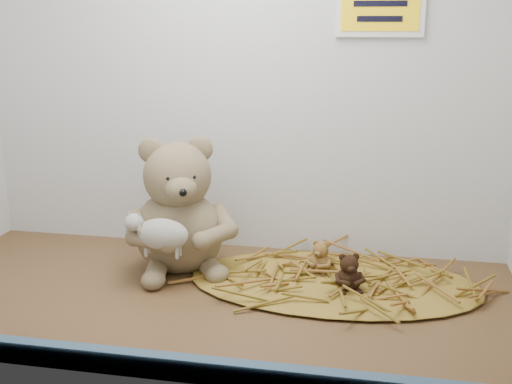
% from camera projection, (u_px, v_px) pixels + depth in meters
% --- Properties ---
extents(alcove_shell, '(1.20, 0.60, 0.90)m').
position_uv_depth(alcove_shell, '(215.00, 57.00, 1.21)').
color(alcove_shell, '#493119').
rests_on(alcove_shell, ground).
extents(front_rail, '(1.19, 0.02, 0.04)m').
position_uv_depth(front_rail, '(155.00, 365.00, 0.96)').
color(front_rail, '#3D5C75').
rests_on(front_rail, shelf_floor).
extents(straw_bed, '(0.59, 0.34, 0.01)m').
position_uv_depth(straw_bed, '(334.00, 282.00, 1.29)').
color(straw_bed, olive).
rests_on(straw_bed, shelf_floor).
extents(main_teddy, '(0.31, 0.32, 0.29)m').
position_uv_depth(main_teddy, '(178.00, 204.00, 1.35)').
color(main_teddy, '#92785A').
rests_on(main_teddy, shelf_floor).
extents(toy_lamb, '(0.14, 0.08, 0.09)m').
position_uv_depth(toy_lamb, '(162.00, 234.00, 1.26)').
color(toy_lamb, '#AFA99D').
rests_on(toy_lamb, main_teddy).
extents(mini_teddy_tan, '(0.07, 0.07, 0.07)m').
position_uv_depth(mini_teddy_tan, '(321.00, 255.00, 1.33)').
color(mini_teddy_tan, brown).
rests_on(mini_teddy_tan, straw_bed).
extents(mini_teddy_brown, '(0.08, 0.08, 0.07)m').
position_uv_depth(mini_teddy_brown, '(349.00, 271.00, 1.24)').
color(mini_teddy_brown, black).
rests_on(mini_teddy_brown, straw_bed).
extents(wall_sign, '(0.16, 0.01, 0.11)m').
position_uv_depth(wall_sign, '(380.00, 4.00, 1.32)').
color(wall_sign, yellow).
rests_on(wall_sign, back_wall).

